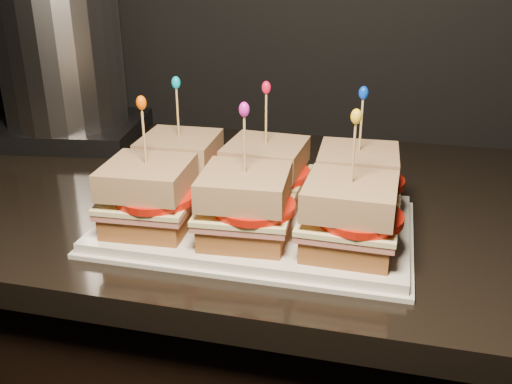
# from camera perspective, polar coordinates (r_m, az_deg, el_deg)

# --- Properties ---
(granite_slab) EXTENTS (2.55, 0.63, 0.04)m
(granite_slab) POSITION_cam_1_polar(r_m,az_deg,el_deg) (0.86, 4.55, -1.56)
(granite_slab) COLOR black
(granite_slab) RESTS_ON cabinet
(platter) EXTENTS (0.39, 0.24, 0.02)m
(platter) POSITION_cam_1_polar(r_m,az_deg,el_deg) (0.75, 0.00, -3.25)
(platter) COLOR white
(platter) RESTS_ON granite_slab
(platter_rim) EXTENTS (0.40, 0.25, 0.01)m
(platter_rim) POSITION_cam_1_polar(r_m,az_deg,el_deg) (0.75, 0.00, -3.66)
(platter_rim) COLOR white
(platter_rim) RESTS_ON granite_slab
(sandwich_0_bread_bot) EXTENTS (0.10, 0.10, 0.03)m
(sandwich_0_bread_bot) POSITION_cam_1_polar(r_m,az_deg,el_deg) (0.82, -7.45, 0.78)
(sandwich_0_bread_bot) COLOR brown
(sandwich_0_bread_bot) RESTS_ON platter
(sandwich_0_ham) EXTENTS (0.11, 0.11, 0.01)m
(sandwich_0_ham) POSITION_cam_1_polar(r_m,az_deg,el_deg) (0.81, -7.51, 1.93)
(sandwich_0_ham) COLOR #BD6B62
(sandwich_0_ham) RESTS_ON sandwich_0_bread_bot
(sandwich_0_cheese) EXTENTS (0.11, 0.11, 0.01)m
(sandwich_0_cheese) POSITION_cam_1_polar(r_m,az_deg,el_deg) (0.81, -7.54, 2.40)
(sandwich_0_cheese) COLOR #FDF3A7
(sandwich_0_cheese) RESTS_ON sandwich_0_ham
(sandwich_0_tomato) EXTENTS (0.10, 0.10, 0.01)m
(sandwich_0_tomato) POSITION_cam_1_polar(r_m,az_deg,el_deg) (0.80, -6.91, 2.68)
(sandwich_0_tomato) COLOR red
(sandwich_0_tomato) RESTS_ON sandwich_0_cheese
(sandwich_0_bread_top) EXTENTS (0.10, 0.10, 0.03)m
(sandwich_0_bread_top) POSITION_cam_1_polar(r_m,az_deg,el_deg) (0.80, -7.65, 4.34)
(sandwich_0_bread_top) COLOR brown
(sandwich_0_bread_top) RESTS_ON sandwich_0_tomato
(sandwich_0_pick) EXTENTS (0.00, 0.00, 0.09)m
(sandwich_0_pick) POSITION_cam_1_polar(r_m,az_deg,el_deg) (0.79, -7.83, 7.59)
(sandwich_0_pick) COLOR tan
(sandwich_0_pick) RESTS_ON sandwich_0_bread_top
(sandwich_0_frill) EXTENTS (0.01, 0.01, 0.02)m
(sandwich_0_frill) POSITION_cam_1_polar(r_m,az_deg,el_deg) (0.78, -8.01, 10.79)
(sandwich_0_frill) COLOR #049BBD
(sandwich_0_frill) RESTS_ON sandwich_0_pick
(sandwich_1_bread_bot) EXTENTS (0.10, 0.10, 0.03)m
(sandwich_1_bread_bot) POSITION_cam_1_polar(r_m,az_deg,el_deg) (0.79, 0.96, -0.02)
(sandwich_1_bread_bot) COLOR brown
(sandwich_1_bread_bot) RESTS_ON platter
(sandwich_1_ham) EXTENTS (0.11, 0.11, 0.01)m
(sandwich_1_ham) POSITION_cam_1_polar(r_m,az_deg,el_deg) (0.78, 0.97, 1.17)
(sandwich_1_ham) COLOR #BD6B62
(sandwich_1_ham) RESTS_ON sandwich_1_bread_bot
(sandwich_1_cheese) EXTENTS (0.12, 0.11, 0.01)m
(sandwich_1_cheese) POSITION_cam_1_polar(r_m,az_deg,el_deg) (0.78, 0.97, 1.65)
(sandwich_1_cheese) COLOR #FDF3A7
(sandwich_1_cheese) RESTS_ON sandwich_1_ham
(sandwich_1_tomato) EXTENTS (0.10, 0.10, 0.01)m
(sandwich_1_tomato) POSITION_cam_1_polar(r_m,az_deg,el_deg) (0.77, 1.75, 1.93)
(sandwich_1_tomato) COLOR red
(sandwich_1_tomato) RESTS_ON sandwich_1_cheese
(sandwich_1_bread_top) EXTENTS (0.11, 0.11, 0.03)m
(sandwich_1_bread_top) POSITION_cam_1_polar(r_m,az_deg,el_deg) (0.77, 0.98, 3.67)
(sandwich_1_bread_top) COLOR brown
(sandwich_1_bread_top) RESTS_ON sandwich_1_tomato
(sandwich_1_pick) EXTENTS (0.00, 0.00, 0.09)m
(sandwich_1_pick) POSITION_cam_1_polar(r_m,az_deg,el_deg) (0.75, 1.01, 7.06)
(sandwich_1_pick) COLOR tan
(sandwich_1_pick) RESTS_ON sandwich_1_bread_top
(sandwich_1_frill) EXTENTS (0.01, 0.01, 0.02)m
(sandwich_1_frill) POSITION_cam_1_polar(r_m,az_deg,el_deg) (0.74, 1.03, 10.41)
(sandwich_1_frill) COLOR red
(sandwich_1_frill) RESTS_ON sandwich_1_pick
(sandwich_2_bread_bot) EXTENTS (0.10, 0.10, 0.03)m
(sandwich_2_bread_bot) POSITION_cam_1_polar(r_m,az_deg,el_deg) (0.77, 9.90, -0.88)
(sandwich_2_bread_bot) COLOR brown
(sandwich_2_bread_bot) RESTS_ON platter
(sandwich_2_ham) EXTENTS (0.11, 0.11, 0.01)m
(sandwich_2_ham) POSITION_cam_1_polar(r_m,az_deg,el_deg) (0.76, 9.99, 0.33)
(sandwich_2_ham) COLOR #BD6B62
(sandwich_2_ham) RESTS_ON sandwich_2_bread_bot
(sandwich_2_cheese) EXTENTS (0.11, 0.11, 0.01)m
(sandwich_2_cheese) POSITION_cam_1_polar(r_m,az_deg,el_deg) (0.76, 10.03, 0.81)
(sandwich_2_cheese) COLOR #FDF3A7
(sandwich_2_cheese) RESTS_ON sandwich_2_ham
(sandwich_2_tomato) EXTENTS (0.10, 0.10, 0.01)m
(sandwich_2_tomato) POSITION_cam_1_polar(r_m,az_deg,el_deg) (0.75, 10.94, 1.09)
(sandwich_2_tomato) COLOR red
(sandwich_2_tomato) RESTS_ON sandwich_2_cheese
(sandwich_2_bread_top) EXTENTS (0.10, 0.10, 0.03)m
(sandwich_2_bread_top) POSITION_cam_1_polar(r_m,az_deg,el_deg) (0.75, 10.18, 2.87)
(sandwich_2_bread_top) COLOR brown
(sandwich_2_bread_top) RESTS_ON sandwich_2_tomato
(sandwich_2_pick) EXTENTS (0.00, 0.00, 0.09)m
(sandwich_2_pick) POSITION_cam_1_polar(r_m,az_deg,el_deg) (0.74, 10.44, 6.31)
(sandwich_2_pick) COLOR tan
(sandwich_2_pick) RESTS_ON sandwich_2_bread_top
(sandwich_2_frill) EXTENTS (0.01, 0.01, 0.02)m
(sandwich_2_frill) POSITION_cam_1_polar(r_m,az_deg,el_deg) (0.72, 10.70, 9.72)
(sandwich_2_frill) COLOR #0638D2
(sandwich_2_frill) RESTS_ON sandwich_2_pick
(sandwich_3_bread_bot) EXTENTS (0.10, 0.10, 0.03)m
(sandwich_3_bread_bot) POSITION_cam_1_polar(r_m,az_deg,el_deg) (0.73, -10.51, -2.45)
(sandwich_3_bread_bot) COLOR brown
(sandwich_3_bread_bot) RESTS_ON platter
(sandwich_3_ham) EXTENTS (0.11, 0.11, 0.01)m
(sandwich_3_ham) POSITION_cam_1_polar(r_m,az_deg,el_deg) (0.72, -10.61, -1.18)
(sandwich_3_ham) COLOR #BD6B62
(sandwich_3_ham) RESTS_ON sandwich_3_bread_bot
(sandwich_3_cheese) EXTENTS (0.12, 0.11, 0.01)m
(sandwich_3_cheese) POSITION_cam_1_polar(r_m,az_deg,el_deg) (0.72, -10.65, -0.67)
(sandwich_3_cheese) COLOR #FDF3A7
(sandwich_3_cheese) RESTS_ON sandwich_3_ham
(sandwich_3_tomato) EXTENTS (0.10, 0.10, 0.01)m
(sandwich_3_tomato) POSITION_cam_1_polar(r_m,az_deg,el_deg) (0.70, -10.00, -0.40)
(sandwich_3_tomato) COLOR red
(sandwich_3_tomato) RESTS_ON sandwich_3_cheese
(sandwich_3_bread_top) EXTENTS (0.11, 0.11, 0.03)m
(sandwich_3_bread_top) POSITION_cam_1_polar(r_m,az_deg,el_deg) (0.71, -10.82, 1.49)
(sandwich_3_bread_top) COLOR brown
(sandwich_3_bread_top) RESTS_ON sandwich_3_tomato
(sandwich_3_pick) EXTENTS (0.00, 0.00, 0.09)m
(sandwich_3_pick) POSITION_cam_1_polar(r_m,az_deg,el_deg) (0.69, -11.11, 5.13)
(sandwich_3_pick) COLOR tan
(sandwich_3_pick) RESTS_ON sandwich_3_bread_top
(sandwich_3_frill) EXTENTS (0.01, 0.01, 0.02)m
(sandwich_3_frill) POSITION_cam_1_polar(r_m,az_deg,el_deg) (0.68, -11.41, 8.75)
(sandwich_3_frill) COLOR #F85B02
(sandwich_3_frill) RESTS_ON sandwich_3_pick
(sandwich_4_bread_bot) EXTENTS (0.11, 0.11, 0.03)m
(sandwich_4_bread_bot) POSITION_cam_1_polar(r_m,az_deg,el_deg) (0.69, -1.09, -3.54)
(sandwich_4_bread_bot) COLOR brown
(sandwich_4_bread_bot) RESTS_ON platter
(sandwich_4_ham) EXTENTS (0.12, 0.11, 0.01)m
(sandwich_4_ham) POSITION_cam_1_polar(r_m,az_deg,el_deg) (0.68, -1.11, -2.22)
(sandwich_4_ham) COLOR #BD6B62
(sandwich_4_ham) RESTS_ON sandwich_4_bread_bot
(sandwich_4_cheese) EXTENTS (0.12, 0.11, 0.01)m
(sandwich_4_cheese) POSITION_cam_1_polar(r_m,az_deg,el_deg) (0.68, -1.11, -1.68)
(sandwich_4_cheese) COLOR #FDF3A7
(sandwich_4_cheese) RESTS_ON sandwich_4_ham
(sandwich_4_tomato) EXTENTS (0.10, 0.10, 0.01)m
(sandwich_4_tomato) POSITION_cam_1_polar(r_m,az_deg,el_deg) (0.67, -0.25, -1.41)
(sandwich_4_tomato) COLOR red
(sandwich_4_tomato) RESTS_ON sandwich_4_cheese
(sandwich_4_bread_top) EXTENTS (0.11, 0.11, 0.03)m
(sandwich_4_bread_top) POSITION_cam_1_polar(r_m,az_deg,el_deg) (0.67, -1.13, 0.59)
(sandwich_4_bread_top) COLOR brown
(sandwich_4_bread_top) RESTS_ON sandwich_4_tomato
(sandwich_4_pick) EXTENTS (0.00, 0.00, 0.09)m
(sandwich_4_pick) POSITION_cam_1_polar(r_m,az_deg,el_deg) (0.65, -1.16, 4.43)
(sandwich_4_pick) COLOR tan
(sandwich_4_pick) RESTS_ON sandwich_4_bread_top
(sandwich_4_frill) EXTENTS (0.01, 0.01, 0.02)m
(sandwich_4_frill) POSITION_cam_1_polar(r_m,az_deg,el_deg) (0.64, -1.19, 8.27)
(sandwich_4_frill) COLOR #D51CC0
(sandwich_4_frill) RESTS_ON sandwich_4_pick
(sandwich_5_bread_bot) EXTENTS (0.10, 0.10, 0.03)m
(sandwich_5_bread_bot) POSITION_cam_1_polar(r_m,az_deg,el_deg) (0.67, 9.14, -4.62)
(sandwich_5_bread_bot) COLOR brown
(sandwich_5_bread_bot) RESTS_ON platter
(sandwich_5_ham) EXTENTS (0.11, 0.11, 0.01)m
(sandwich_5_ham) POSITION_cam_1_polar(r_m,az_deg,el_deg) (0.66, 9.23, -3.27)
(sandwich_5_ham) COLOR #BD6B62
(sandwich_5_ham) RESTS_ON sandwich_5_bread_bot
(sandwich_5_cheese) EXTENTS (0.11, 0.11, 0.01)m
(sandwich_5_cheese) POSITION_cam_1_polar(r_m,az_deg,el_deg) (0.66, 9.27, -2.73)
(sandwich_5_cheese) COLOR #FDF3A7
(sandwich_5_cheese) RESTS_ON sandwich_5_ham
(sandwich_5_tomato) EXTENTS (0.10, 0.10, 0.01)m
(sandwich_5_tomato) POSITION_cam_1_polar(r_m,az_deg,el_deg) (0.65, 10.32, -2.46)
(sandwich_5_tomato) COLOR red
(sandwich_5_tomato) RESTS_ON sandwich_5_cheese
(sandwich_5_bread_top) EXTENTS (0.10, 0.10, 0.03)m
(sandwich_5_bread_top) POSITION_cam_1_polar(r_m,az_deg,el_deg) (0.65, 9.44, -0.41)
(sandwich_5_bread_top) COLOR brown
(sandwich_5_bread_top) RESTS_ON sandwich_5_tomato
(sandwich_5_pick) EXTENTS (0.00, 0.00, 0.09)m
(sandwich_5_pick) POSITION_cam_1_polar(r_m,az_deg,el_deg) (0.63, 9.71, 3.51)
(sandwich_5_pick) COLOR tan
(sandwich_5_pick) RESTS_ON sandwich_5_bread_top
(sandwich_5_frill) EXTENTS (0.01, 0.01, 0.02)m
(sandwich_5_frill) POSITION_cam_1_polar(r_m,az_deg,el_deg) (0.62, 9.99, 7.45)
(sandwich_5_frill) COLOR yellow
(sandwich_5_frill) RESTS_ON sandwich_5_pick
(appliance_base) EXTENTS (0.30, 0.26, 0.03)m
(appliance_base) POSITION_cam_1_polar(r_m,az_deg,el_deg) (1.17, -18.06, 5.98)
(appliance_base) COLOR #262628
(appliance_base) RESTS_ON granite_slab
(appliance_body) EXTENTS (0.22, 0.22, 0.29)m
(appliance_body) POSITION_cam_1_polar(r_m,az_deg,el_deg) (1.14, -19.09, 13.81)
(appliance_body) COLOR silver
(appliance_body) RESTS_ON appliance_base
(appliance) EXTENTS (0.27, 0.22, 0.35)m
(appliance) POSITION_cam_1_polar(r_m,az_deg,el_deg) (1.14, -19.05, 13.53)
(appliance) COLOR silver
(appliance) RESTS_ON granite_slab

